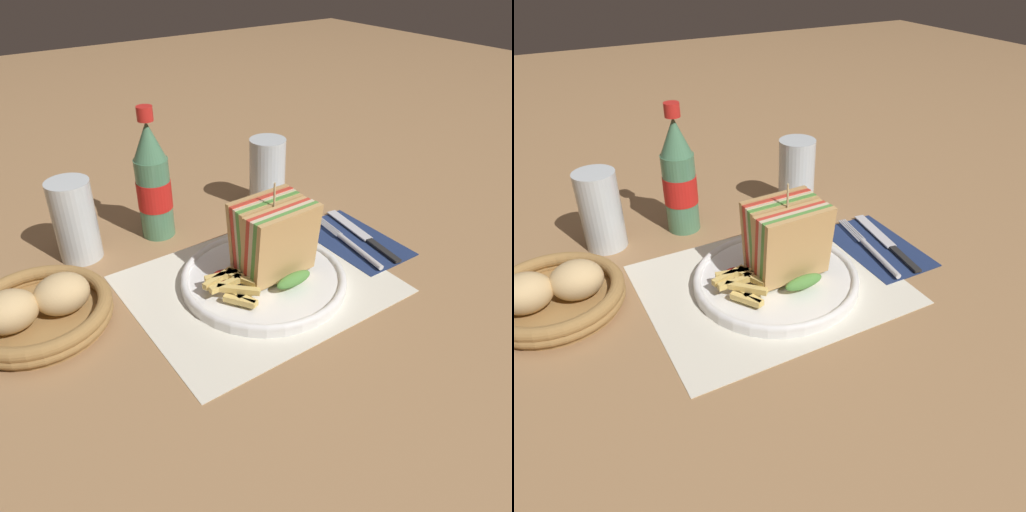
% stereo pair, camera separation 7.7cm
% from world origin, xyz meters
% --- Properties ---
extents(ground_plane, '(4.00, 4.00, 0.00)m').
position_xyz_m(ground_plane, '(0.00, 0.00, 0.00)').
color(ground_plane, '#9E754C').
extents(placemat, '(0.38, 0.31, 0.00)m').
position_xyz_m(placemat, '(0.01, -0.02, 0.00)').
color(placemat, silver).
rests_on(placemat, ground_plane).
extents(plate_main, '(0.26, 0.26, 0.02)m').
position_xyz_m(plate_main, '(0.02, -0.02, 0.01)').
color(plate_main, white).
rests_on(plate_main, ground_plane).
extents(club_sandwich, '(0.11, 0.11, 0.15)m').
position_xyz_m(club_sandwich, '(0.04, -0.03, 0.07)').
color(club_sandwich, tan).
rests_on(club_sandwich, plate_main).
extents(fries_pile, '(0.10, 0.09, 0.02)m').
position_xyz_m(fries_pile, '(-0.04, -0.04, 0.03)').
color(fries_pile, '#E5C166').
rests_on(fries_pile, plate_main).
extents(ketchup_blob, '(0.03, 0.03, 0.01)m').
position_xyz_m(ketchup_blob, '(-0.04, 0.00, 0.03)').
color(ketchup_blob, maroon).
rests_on(ketchup_blob, plate_main).
extents(napkin, '(0.11, 0.19, 0.00)m').
position_xyz_m(napkin, '(0.23, -0.01, 0.00)').
color(napkin, navy).
rests_on(napkin, ground_plane).
extents(fork, '(0.04, 0.19, 0.01)m').
position_xyz_m(fork, '(0.21, -0.03, 0.01)').
color(fork, silver).
rests_on(fork, napkin).
extents(knife, '(0.04, 0.20, 0.00)m').
position_xyz_m(knife, '(0.25, -0.01, 0.01)').
color(knife, black).
rests_on(knife, napkin).
extents(coke_bottle_near, '(0.06, 0.06, 0.23)m').
position_xyz_m(coke_bottle_near, '(-0.04, 0.21, 0.10)').
color(coke_bottle_near, '#4C7F5B').
rests_on(coke_bottle_near, ground_plane).
extents(glass_near, '(0.07, 0.07, 0.14)m').
position_xyz_m(glass_near, '(0.18, 0.19, 0.07)').
color(glass_near, silver).
rests_on(glass_near, ground_plane).
extents(glass_far, '(0.07, 0.07, 0.14)m').
position_xyz_m(glass_far, '(-0.18, 0.22, 0.06)').
color(glass_far, silver).
rests_on(glass_far, ground_plane).
extents(bread_basket, '(0.20, 0.20, 0.07)m').
position_xyz_m(bread_basket, '(-0.29, 0.08, 0.02)').
color(bread_basket, olive).
rests_on(bread_basket, ground_plane).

